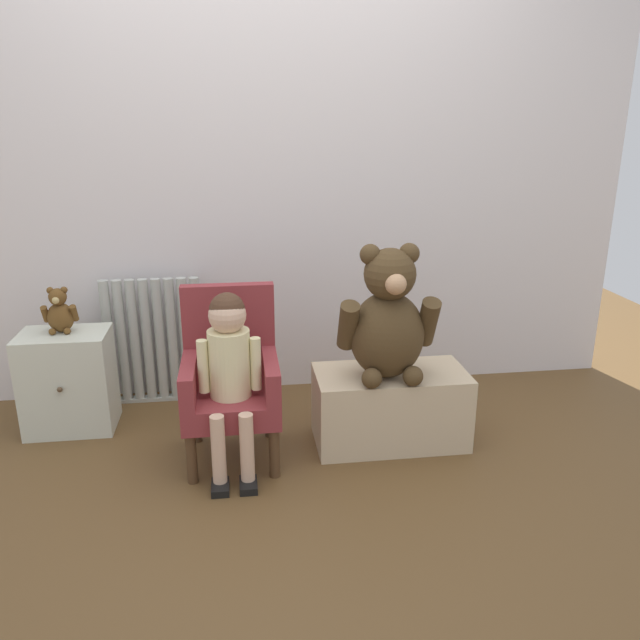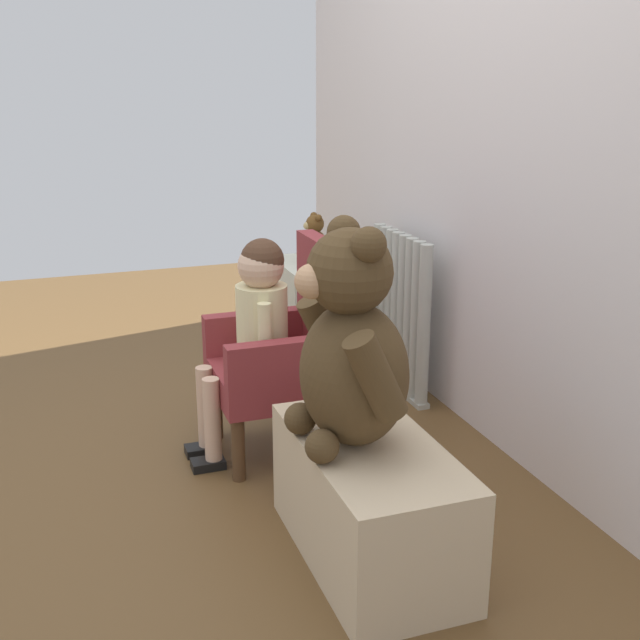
% 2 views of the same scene
% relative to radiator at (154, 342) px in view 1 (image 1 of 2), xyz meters
% --- Properties ---
extents(ground_plane, '(6.00, 6.00, 0.00)m').
position_rel_radiator_xyz_m(ground_plane, '(0.57, -0.99, -0.32)').
color(ground_plane, brown).
extents(back_wall, '(3.80, 0.05, 2.40)m').
position_rel_radiator_xyz_m(back_wall, '(0.57, 0.13, 0.88)').
color(back_wall, silver).
rests_on(back_wall, ground_plane).
extents(radiator, '(0.50, 0.05, 0.65)m').
position_rel_radiator_xyz_m(radiator, '(0.00, 0.00, 0.00)').
color(radiator, '#ADB2A8').
rests_on(radiator, ground_plane).
extents(small_dresser, '(0.40, 0.30, 0.47)m').
position_rel_radiator_xyz_m(small_dresser, '(-0.36, -0.25, -0.09)').
color(small_dresser, beige).
rests_on(small_dresser, ground_plane).
extents(child_armchair, '(0.39, 0.41, 0.73)m').
position_rel_radiator_xyz_m(child_armchair, '(0.39, -0.59, 0.03)').
color(child_armchair, maroon).
rests_on(child_armchair, ground_plane).
extents(child_figure, '(0.25, 0.35, 0.75)m').
position_rel_radiator_xyz_m(child_figure, '(0.39, -0.70, 0.17)').
color(child_figure, beige).
rests_on(child_figure, ground_plane).
extents(low_bench, '(0.67, 0.34, 0.33)m').
position_rel_radiator_xyz_m(low_bench, '(1.09, -0.58, -0.15)').
color(low_bench, '#C9B18C').
rests_on(low_bench, ground_plane).
extents(large_teddy_bear, '(0.42, 0.30, 0.58)m').
position_rel_radiator_xyz_m(large_teddy_bear, '(1.05, -0.63, 0.27)').
color(large_teddy_bear, '#48351D').
rests_on(large_teddy_bear, low_bench).
extents(small_teddy_bear, '(0.15, 0.11, 0.21)m').
position_rel_radiator_xyz_m(small_teddy_bear, '(-0.37, -0.23, 0.24)').
color(small_teddy_bear, brown).
rests_on(small_teddy_bear, small_dresser).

